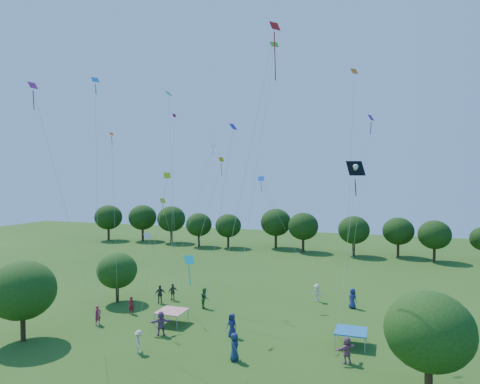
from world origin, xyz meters
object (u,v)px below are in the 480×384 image
(tent_red_stripe, at_px, (172,311))
(pirate_kite, at_px, (355,171))
(tent_blue, at_px, (351,331))
(red_high_kite, at_px, (263,88))
(near_tree_west, at_px, (22,290))
(near_tree_north, at_px, (117,270))
(near_tree_east, at_px, (429,331))

(tent_red_stripe, xyz_separation_m, pirate_kite, (14.44, -0.19, 11.40))
(tent_blue, xyz_separation_m, red_high_kite, (-5.30, -4.20, 16.70))
(near_tree_west, relative_size, red_high_kite, 0.29)
(near_tree_north, height_order, near_tree_east, near_tree_east)
(near_tree_west, xyz_separation_m, pirate_kite, (22.93, 6.69, 8.69))
(near_tree_east, relative_size, tent_blue, 2.73)
(near_tree_north, height_order, tent_red_stripe, near_tree_north)
(near_tree_north, xyz_separation_m, tent_blue, (22.10, -3.44, -2.02))
(near_tree_east, relative_size, red_high_kite, 0.29)
(near_tree_north, xyz_separation_m, pirate_kite, (22.31, -3.87, 9.38))
(near_tree_east, bearing_deg, pirate_kite, 123.93)
(near_tree_west, height_order, near_tree_north, near_tree_west)
(near_tree_west, relative_size, near_tree_north, 1.24)
(tent_blue, height_order, red_high_kite, red_high_kite)
(near_tree_north, height_order, pirate_kite, pirate_kite)
(tent_blue, distance_m, pirate_kite, 11.41)
(pirate_kite, xyz_separation_m, red_high_kite, (-5.52, -3.77, 5.30))
(near_tree_north, relative_size, tent_red_stripe, 2.17)
(tent_red_stripe, xyz_separation_m, tent_blue, (14.23, 0.25, 0.00))
(tent_blue, relative_size, red_high_kite, 0.11)
(near_tree_north, distance_m, red_high_kite, 23.57)
(near_tree_west, relative_size, tent_blue, 2.68)
(near_tree_east, distance_m, red_high_kite, 17.14)
(pirate_kite, bearing_deg, tent_red_stripe, 179.26)
(near_tree_west, distance_m, pirate_kite, 25.42)
(near_tree_east, height_order, red_high_kite, red_high_kite)
(near_tree_north, relative_size, pirate_kite, 0.40)
(near_tree_west, bearing_deg, near_tree_north, 86.61)
(tent_red_stripe, bearing_deg, near_tree_west, -141.03)
(pirate_kite, bearing_deg, red_high_kite, -145.66)
(near_tree_north, xyz_separation_m, red_high_kite, (16.79, -7.64, 14.67))
(near_tree_east, xyz_separation_m, red_high_kite, (-9.83, 2.64, 13.80))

